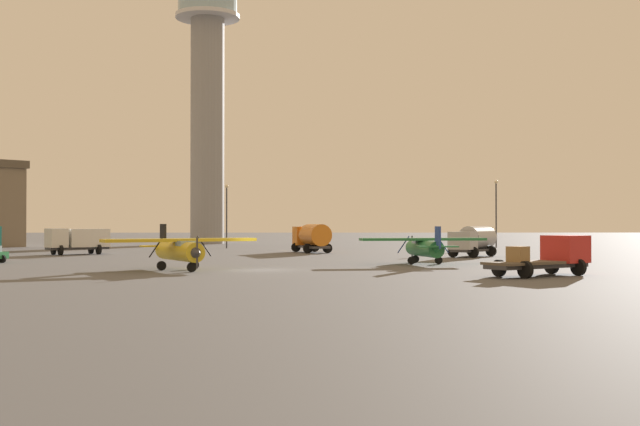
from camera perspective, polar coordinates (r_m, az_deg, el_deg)
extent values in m
plane|color=#545456|center=(54.12, -4.43, -4.06)|extent=(400.00, 400.00, 0.00)
cylinder|color=gray|center=(122.50, -8.02, 5.81)|extent=(5.06, 5.06, 34.06)
cylinder|color=silver|center=(125.64, -8.01, 13.68)|extent=(9.67, 9.67, 0.60)
cylinder|color=#99B7C6|center=(126.31, -8.01, 14.82)|extent=(8.90, 8.90, 4.56)
cylinder|color=#287A42|center=(61.69, 7.44, -2.53)|extent=(2.14, 6.22, 1.21)
cone|color=#38383D|center=(64.84, 6.57, -2.44)|extent=(0.98, 1.00, 0.85)
cube|color=#38383D|center=(64.84, 6.57, -2.44)|extent=(0.11, 0.07, 1.86)
cube|color=#287A42|center=(61.95, 7.36, -1.87)|extent=(9.90, 2.97, 0.20)
cylinder|color=#2847A8|center=(62.45, 8.73, -2.23)|extent=(0.96, 0.23, 1.33)
cylinder|color=#2847A8|center=(61.52, 5.96, -2.25)|extent=(0.96, 0.23, 1.33)
cube|color=#99B7C6|center=(62.81, 7.12, -2.19)|extent=(1.13, 1.21, 0.69)
cone|color=#287A42|center=(58.56, 8.39, -2.53)|extent=(1.11, 1.50, 0.91)
cube|color=#2847A8|center=(58.54, 8.39, -1.76)|extent=(0.28, 1.08, 1.66)
cube|color=#287A42|center=(58.55, 8.39, -2.39)|extent=(3.04, 1.32, 0.10)
cylinder|color=black|center=(63.97, 6.81, -3.27)|extent=(0.61, 0.25, 0.59)
cylinder|color=black|center=(61.87, 8.45, -3.36)|extent=(0.61, 0.25, 0.59)
cylinder|color=black|center=(61.23, 6.53, -3.39)|extent=(0.61, 0.25, 0.59)
cylinder|color=gold|center=(54.43, -10.01, -2.69)|extent=(4.16, 6.34, 1.29)
cone|color=#38383D|center=(51.13, -8.75, -2.82)|extent=(1.23, 1.25, 0.90)
cube|color=#38383D|center=(51.13, -8.75, -2.82)|extent=(0.12, 0.10, 1.98)
cube|color=gold|center=(54.11, -9.90, -1.91)|extent=(9.92, 6.22, 0.21)
cylinder|color=black|center=(53.61, -11.58, -2.38)|extent=(0.94, 0.55, 1.41)
cylinder|color=black|center=(54.68, -8.25, -2.35)|extent=(0.94, 0.55, 1.41)
cube|color=#99B7C6|center=(53.24, -9.57, -2.36)|extent=(1.45, 1.49, 0.73)
cone|color=gold|center=(57.74, -11.12, -2.47)|extent=(1.53, 1.74, 0.97)
cube|color=black|center=(57.72, -11.12, -1.65)|extent=(0.64, 1.07, 1.77)
cube|color=gold|center=(57.73, -11.12, -2.32)|extent=(3.20, 2.28, 0.10)
cylinder|color=black|center=(52.11, -9.13, -3.84)|extent=(0.63, 0.44, 0.62)
cylinder|color=black|center=(54.31, -11.22, -3.70)|extent=(0.63, 0.44, 0.62)
cylinder|color=black|center=(55.04, -8.95, -3.67)|extent=(0.63, 0.44, 0.62)
cube|color=#38383D|center=(49.19, 15.20, -3.65)|extent=(6.95, 5.35, 0.24)
cube|color=red|center=(51.10, 17.08, -2.46)|extent=(2.89, 2.97, 1.66)
cube|color=#99B7C6|center=(51.82, 17.74, -2.07)|extent=(1.10, 1.66, 0.83)
cube|color=brown|center=(48.33, 14.30, -3.47)|extent=(5.27, 4.49, 0.16)
cube|color=#997547|center=(47.95, 13.92, -2.86)|extent=(1.41, 1.41, 0.90)
cylinder|color=black|center=(51.74, 16.17, -3.63)|extent=(0.77, 0.99, 1.00)
cylinder|color=black|center=(50.46, 17.93, -3.70)|extent=(0.77, 0.99, 1.00)
cylinder|color=black|center=(48.32, 12.62, -3.85)|extent=(0.77, 0.99, 1.00)
cylinder|color=black|center=(46.94, 14.42, -3.94)|extent=(0.77, 0.99, 1.00)
cube|color=#38383D|center=(75.86, 10.85, -2.61)|extent=(5.06, 5.94, 0.24)
cube|color=#B7BABF|center=(73.86, 10.13, -1.95)|extent=(2.80, 2.69, 1.61)
cube|color=#99B7C6|center=(73.14, 9.86, -1.71)|extent=(1.56, 1.19, 0.81)
cylinder|color=#B7BABF|center=(76.74, 11.16, -1.71)|extent=(4.13, 4.53, 2.11)
cylinder|color=black|center=(73.52, 10.86, -2.77)|extent=(0.97, 0.82, 1.00)
cylinder|color=black|center=(74.38, 9.46, -2.75)|extent=(0.97, 0.82, 1.00)
cylinder|color=black|center=(77.12, 12.09, -2.67)|extent=(0.97, 0.82, 1.00)
cylinder|color=black|center=(77.94, 10.75, -2.65)|extent=(0.97, 0.82, 1.00)
cube|color=#38383D|center=(84.98, -0.59, -2.42)|extent=(3.81, 6.76, 0.24)
cube|color=orange|center=(87.18, -1.06, -1.63)|extent=(2.84, 2.46, 2.00)
cube|color=#99B7C6|center=(87.98, -1.23, -1.37)|extent=(1.97, 0.70, 1.00)
cylinder|color=orange|center=(83.95, -0.36, -1.58)|extent=(3.51, 4.86, 2.28)
cylinder|color=black|center=(86.82, -1.73, -2.46)|extent=(1.04, 0.57, 1.00)
cylinder|color=black|center=(87.48, -0.38, -2.45)|extent=(1.04, 0.57, 1.00)
cylinder|color=black|center=(82.80, -0.88, -2.54)|extent=(1.04, 0.57, 1.00)
cylinder|color=black|center=(83.49, 0.54, -2.53)|extent=(1.04, 0.57, 1.00)
cube|color=#38383D|center=(83.31, -16.89, -2.42)|extent=(5.84, 4.96, 0.24)
cube|color=white|center=(82.57, -18.27, -1.70)|extent=(2.68, 2.81, 1.87)
cube|color=#99B7C6|center=(82.32, -18.77, -1.44)|extent=(1.21, 1.60, 0.93)
cube|color=white|center=(83.63, -16.25, -1.71)|extent=(4.53, 4.17, 1.82)
cylinder|color=black|center=(81.66, -18.00, -2.54)|extent=(0.81, 0.97, 1.00)
cylinder|color=black|center=(83.59, -18.46, -2.49)|extent=(0.81, 0.97, 1.00)
cylinder|color=black|center=(83.00, -15.49, -2.52)|extent=(0.81, 0.97, 1.00)
cylinder|color=black|center=(84.90, -16.00, -2.47)|extent=(0.81, 0.97, 1.00)
cylinder|color=black|center=(67.92, -21.70, -3.05)|extent=(0.66, 0.36, 0.64)
cylinder|color=#38383D|center=(99.55, -6.67, -0.37)|extent=(0.18, 0.18, 7.45)
sphere|color=#F9E5B2|center=(99.65, -6.66, 1.90)|extent=(0.44, 0.44, 0.44)
cylinder|color=#38383D|center=(103.95, 12.44, -0.19)|extent=(0.18, 0.18, 8.11)
sphere|color=#F9E5B2|center=(104.07, 12.43, 2.16)|extent=(0.44, 0.44, 0.44)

